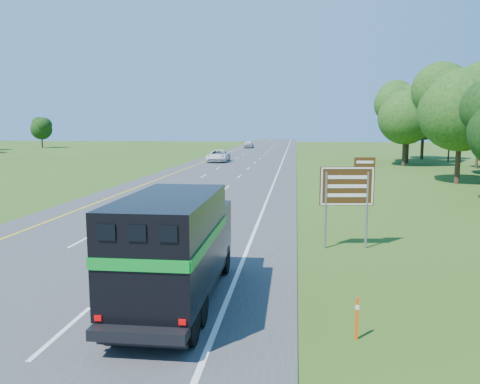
% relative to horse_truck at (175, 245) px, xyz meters
% --- Properties ---
extents(road, '(15.00, 260.00, 0.04)m').
position_rel_horse_truck_xyz_m(road, '(-4.12, 45.88, -1.70)').
color(road, '#38383A').
rests_on(road, ground).
extents(lane_markings, '(11.15, 260.00, 0.01)m').
position_rel_horse_truck_xyz_m(lane_markings, '(-4.12, 45.88, -1.68)').
color(lane_markings, yellow).
rests_on(lane_markings, road).
extents(horse_truck, '(2.31, 7.12, 3.14)m').
position_rel_horse_truck_xyz_m(horse_truck, '(0.00, 0.00, 0.00)').
color(horse_truck, black).
rests_on(horse_truck, road).
extents(white_suv, '(2.94, 6.17, 1.70)m').
position_rel_horse_truck_xyz_m(white_suv, '(-7.59, 52.87, -0.83)').
color(white_suv, white).
rests_on(white_suv, road).
extents(far_car, '(2.09, 5.18, 1.76)m').
position_rel_horse_truck_xyz_m(far_car, '(-7.72, 96.79, -0.80)').
color(far_car, '#B3B4BA').
rests_on(far_car, road).
extents(exit_sign, '(2.20, 0.34, 3.75)m').
position_rel_horse_truck_xyz_m(exit_sign, '(5.40, 6.88, 0.71)').
color(exit_sign, gray).
rests_on(exit_sign, ground).
extents(delineator, '(0.08, 0.05, 1.03)m').
position_rel_horse_truck_xyz_m(delineator, '(4.75, -1.62, -1.17)').
color(delineator, '#DC490B').
rests_on(delineator, ground).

